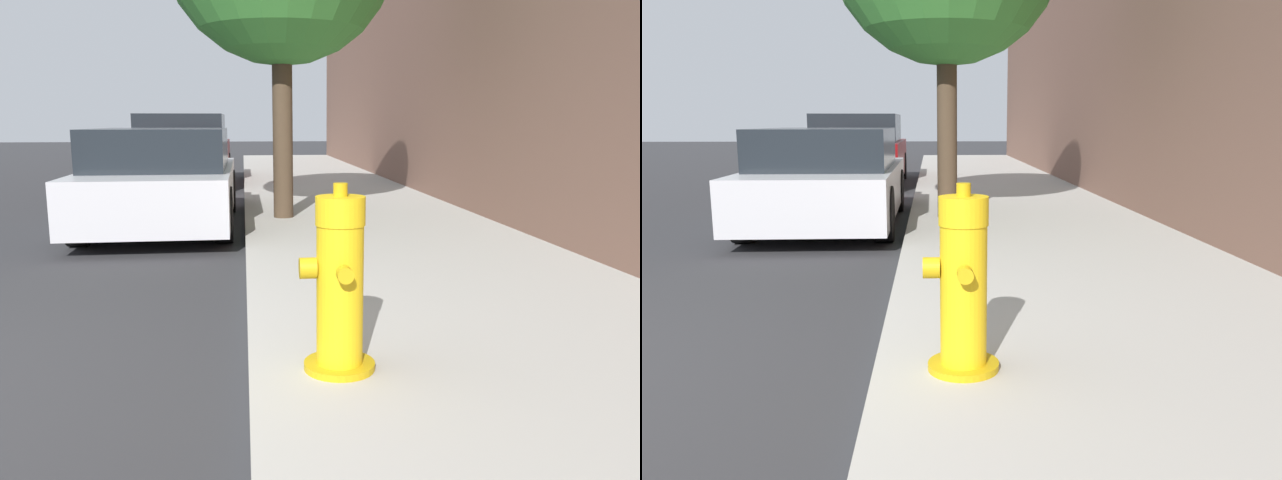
% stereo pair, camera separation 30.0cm
% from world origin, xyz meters
% --- Properties ---
extents(sidewalk_slab, '(3.03, 40.00, 0.11)m').
position_xyz_m(sidewalk_slab, '(3.36, 0.00, 0.06)').
color(sidewalk_slab, '#A8A59E').
rests_on(sidewalk_slab, ground_plane).
extents(fire_hydrant, '(0.37, 0.36, 0.91)m').
position_xyz_m(fire_hydrant, '(2.28, -0.00, 0.53)').
color(fire_hydrant, '#C39C11').
rests_on(fire_hydrant, sidewalk_slab).
extents(parked_car_near, '(1.73, 3.85, 1.23)m').
position_xyz_m(parked_car_near, '(0.84, 5.10, 0.60)').
color(parked_car_near, '#B7B7BC').
rests_on(parked_car_near, ground_plane).
extents(parked_car_mid, '(1.87, 3.83, 1.46)m').
position_xyz_m(parked_car_mid, '(0.60, 10.50, 0.70)').
color(parked_car_mid, maroon).
rests_on(parked_car_mid, ground_plane).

